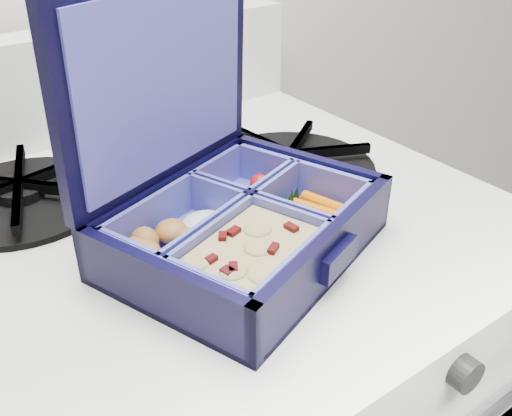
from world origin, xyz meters
TOP-DOWN VIEW (x-y plane):
  - bento_box at (-0.14, 1.63)m, footprint 0.26×0.23m
  - burner_grate at (-0.02, 1.72)m, footprint 0.24×0.24m
  - burner_grate_rear at (-0.27, 1.82)m, footprint 0.21×0.21m
  - fork at (-0.05, 1.73)m, footprint 0.08×0.18m

SIDE VIEW (x-z plane):
  - fork at x=-0.05m, z-range 0.80..0.80m
  - burner_grate_rear at x=-0.27m, z-range 0.80..0.82m
  - burner_grate at x=-0.02m, z-range 0.80..0.82m
  - bento_box at x=-0.14m, z-range 0.80..0.85m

